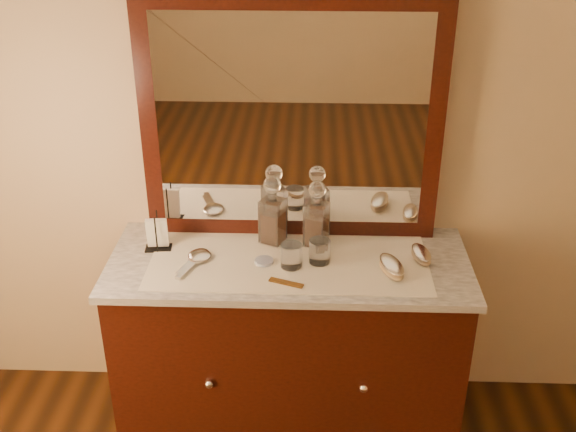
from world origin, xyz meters
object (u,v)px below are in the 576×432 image
object	(u,v)px
dresser_cabinet	(289,348)
decanter_left	(273,217)
mirror_frame	(291,120)
napkin_rack	(157,235)
decanter_right	(317,220)
brush_near	(391,267)
pin_dish	(264,261)
hand_mirror_inner	(197,259)
comb	(286,283)
brush_far	(421,254)
hand_mirror_outer	(196,257)

from	to	relation	value
dresser_cabinet	decanter_left	size ratio (longest dim) A/B	4.78
mirror_frame	napkin_rack	size ratio (longest dim) A/B	7.51
decanter_right	brush_near	xyz separation A→B (m)	(0.29, -0.21, -0.09)
decanter_right	mirror_frame	bearing A→B (deg)	132.89
napkin_rack	pin_dish	bearing A→B (deg)	-12.80
decanter_right	hand_mirror_inner	bearing A→B (deg)	-161.51
comb	brush_far	world-z (taller)	brush_far
decanter_right	brush_far	distance (m)	0.44
mirror_frame	brush_far	world-z (taller)	mirror_frame
decanter_left	hand_mirror_inner	xyz separation A→B (m)	(-0.29, -0.18, -0.10)
decanter_right	hand_mirror_outer	world-z (taller)	decanter_right
dresser_cabinet	brush_near	distance (m)	0.62
napkin_rack	brush_near	size ratio (longest dim) A/B	0.86
comb	hand_mirror_inner	bearing A→B (deg)	177.37
hand_mirror_inner	hand_mirror_outer	bearing A→B (deg)	110.14
mirror_frame	napkin_rack	bearing A→B (deg)	-162.03
pin_dish	brush_near	xyz separation A→B (m)	(0.49, -0.05, 0.02)
brush_near	hand_mirror_outer	world-z (taller)	brush_near
mirror_frame	decanter_right	world-z (taller)	mirror_frame
brush_far	comb	bearing A→B (deg)	-159.17
dresser_cabinet	comb	size ratio (longest dim) A/B	10.39
dresser_cabinet	mirror_frame	xyz separation A→B (m)	(0.00, 0.25, 0.94)
pin_dish	brush_near	distance (m)	0.50
dresser_cabinet	decanter_right	size ratio (longest dim) A/B	4.93
pin_dish	brush_far	size ratio (longest dim) A/B	0.47
pin_dish	brush_near	bearing A→B (deg)	-5.67
hand_mirror_inner	brush_far	bearing A→B (deg)	3.33
napkin_rack	decanter_right	size ratio (longest dim) A/B	0.56
decanter_right	decanter_left	bearing A→B (deg)	174.25
mirror_frame	brush_near	xyz separation A→B (m)	(0.40, -0.32, -0.47)
comb	decanter_left	xyz separation A→B (m)	(-0.07, 0.32, 0.11)
napkin_rack	brush_far	xyz separation A→B (m)	(1.06, -0.05, -0.04)
dresser_cabinet	decanter_left	distance (m)	0.58
dresser_cabinet	brush_far	distance (m)	0.70
brush_near	hand_mirror_outer	size ratio (longest dim) A/B	0.86
mirror_frame	decanter_right	size ratio (longest dim) A/B	4.23
dresser_cabinet	pin_dish	size ratio (longest dim) A/B	18.97
napkin_rack	hand_mirror_outer	size ratio (longest dim) A/B	0.75
hand_mirror_outer	pin_dish	bearing A→B (deg)	-4.43
dresser_cabinet	decanter_right	bearing A→B (deg)	50.17
pin_dish	decanter_left	bearing A→B (deg)	82.01
mirror_frame	brush_far	xyz separation A→B (m)	(0.53, -0.22, -0.48)
mirror_frame	hand_mirror_inner	xyz separation A→B (m)	(-0.36, -0.27, -0.49)
brush_far	hand_mirror_outer	world-z (taller)	brush_far
pin_dish	decanter_left	world-z (taller)	decanter_left
dresser_cabinet	brush_near	bearing A→B (deg)	-11.18
pin_dish	hand_mirror_outer	world-z (taller)	hand_mirror_outer
mirror_frame	hand_mirror_outer	world-z (taller)	mirror_frame
mirror_frame	pin_dish	distance (m)	0.57
decanter_left	hand_mirror_outer	distance (m)	0.35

